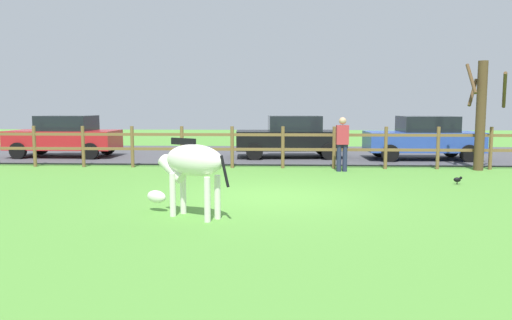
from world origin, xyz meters
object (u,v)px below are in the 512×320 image
object	(u,v)px
bare_tree	(481,113)
zebra	(191,166)
visitor_near_fence	(342,142)
parked_car_red	(65,136)
parked_car_blue	(423,137)
parked_car_black	(291,136)
crow_on_grass	(458,179)

from	to	relation	value
bare_tree	zebra	distance (m)	10.37
visitor_near_fence	parked_car_red	bearing A→B (deg)	161.42
zebra	parked_car_blue	world-z (taller)	parked_car_blue
parked_car_black	parked_car_blue	distance (m)	4.77
bare_tree	parked_car_red	world-z (taller)	bare_tree
parked_car_blue	visitor_near_fence	size ratio (longest dim) A/B	2.46
parked_car_black	visitor_near_fence	bearing A→B (deg)	-67.62
bare_tree	visitor_near_fence	world-z (taller)	bare_tree
crow_on_grass	parked_car_blue	size ratio (longest dim) A/B	0.05
parked_car_blue	zebra	bearing A→B (deg)	-125.28
parked_car_black	parked_car_red	bearing A→B (deg)	-178.75
zebra	parked_car_blue	distance (m)	11.65
crow_on_grass	parked_car_black	bearing A→B (deg)	124.61
zebra	parked_car_red	distance (m)	11.77
crow_on_grass	parked_car_black	size ratio (longest dim) A/B	0.05
zebra	visitor_near_fence	xyz separation A→B (m)	(3.45, 6.39, -0.02)
bare_tree	parked_car_blue	xyz separation A→B (m)	(-0.98, 2.62, -0.93)
zebra	crow_on_grass	world-z (taller)	zebra
parked_car_red	parked_car_black	bearing A→B (deg)	1.25
zebra	parked_car_red	world-z (taller)	parked_car_red
zebra	crow_on_grass	xyz separation A→B (m)	(6.08, 4.02, -0.80)
crow_on_grass	bare_tree	bearing A→B (deg)	60.44
bare_tree	parked_car_red	size ratio (longest dim) A/B	0.83
zebra	parked_car_black	bearing A→B (deg)	78.72
zebra	parked_car_red	bearing A→B (deg)	123.95
bare_tree	visitor_near_fence	bearing A→B (deg)	-173.36
zebra	parked_car_black	xyz separation A→B (m)	(1.98, 9.95, -0.08)
zebra	crow_on_grass	size ratio (longest dim) A/B	8.02
bare_tree	crow_on_grass	world-z (taller)	bare_tree
parked_car_black	parked_car_red	xyz separation A→B (m)	(-8.56, -0.19, 0.00)
bare_tree	parked_car_blue	bearing A→B (deg)	110.41
parked_car_black	parked_car_blue	world-z (taller)	same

